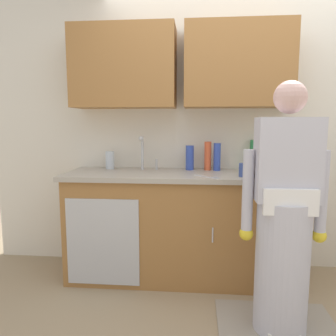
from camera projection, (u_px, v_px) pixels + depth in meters
ground_plane at (253, 326)px, 2.20m from camera, size 9.00×9.00×0.00m
kitchen_wall_with_uppers at (225, 111)px, 3.00m from camera, size 4.80×0.44×2.70m
counter_cabinet at (178, 227)px, 2.88m from camera, size 1.90×0.62×0.90m
countertop at (179, 175)px, 2.82m from camera, size 1.96×0.66×0.04m
sink at (144, 174)px, 2.85m from camera, size 0.50×0.36×0.35m
person_at_sink at (284, 229)px, 2.07m from camera, size 0.55×0.34×1.62m
floor_mat at (276, 322)px, 2.24m from camera, size 0.80×0.50×0.01m
bottle_dish_liquid at (217, 157)px, 2.93m from camera, size 0.06×0.06×0.25m
bottle_water_tall at (190, 158)px, 2.97m from camera, size 0.07×0.07×0.22m
bottle_soap at (208, 156)px, 2.96m from camera, size 0.06×0.06×0.26m
bottle_cleaner_spray at (110, 160)px, 3.04m from camera, size 0.08×0.08×0.16m
bottle_water_short at (254, 155)px, 2.96m from camera, size 0.08×0.08×0.27m
cup_by_sink at (244, 170)px, 2.59m from camera, size 0.08×0.08×0.11m
knife_on_counter at (207, 177)px, 2.58m from camera, size 0.20×0.18×0.01m
sponge at (262, 174)px, 2.65m from camera, size 0.11×0.07×0.03m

